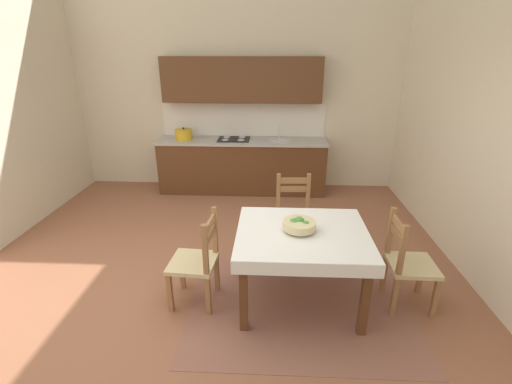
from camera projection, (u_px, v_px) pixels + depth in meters
name	position (u px, v px, depth m)	size (l,w,h in m)	color
ground_plane	(210.00, 295.00, 3.64)	(6.02, 6.87, 0.10)	#935B42
wall_back	(237.00, 66.00, 5.82)	(6.02, 0.12, 4.09)	beige
area_rug	(300.00, 305.00, 3.41)	(2.10, 1.60, 0.01)	#8F5B4C
kitchen_cabinetry	(242.00, 142.00, 5.95)	(2.81, 0.63, 2.20)	#56331C
dining_table	(302.00, 244.00, 3.27)	(1.20, 1.04, 0.75)	#56331C
dining_chair_window_side	(408.00, 264.00, 3.29)	(0.43, 0.43, 0.93)	#D1BC89
dining_chair_tv_side	(197.00, 262.00, 3.32)	(0.45, 0.45, 0.93)	#D1BC89
dining_chair_kitchen_side	(293.00, 216.00, 4.23)	(0.44, 0.44, 0.93)	#D1BC89
fruit_bowl	(299.00, 225.00, 3.21)	(0.30, 0.30, 0.12)	beige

